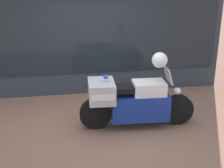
% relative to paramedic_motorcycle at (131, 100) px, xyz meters
% --- Properties ---
extents(ground_plane, '(60.00, 60.00, 0.00)m').
position_rel_paramedic_motorcycle_xyz_m(ground_plane, '(-0.56, 0.13, -0.55)').
color(ground_plane, '#8E604C').
extents(shop_building, '(6.65, 0.55, 4.00)m').
position_rel_paramedic_motorcycle_xyz_m(shop_building, '(-0.92, 2.12, 1.46)').
color(shop_building, '#333842').
rests_on(shop_building, ground).
extents(window_display, '(5.48, 0.30, 1.97)m').
position_rel_paramedic_motorcycle_xyz_m(window_display, '(-0.27, 2.16, -0.08)').
color(window_display, slate).
rests_on(window_display, ground).
extents(paramedic_motorcycle, '(2.27, 0.70, 1.20)m').
position_rel_paramedic_motorcycle_xyz_m(paramedic_motorcycle, '(0.00, 0.00, 0.00)').
color(paramedic_motorcycle, black).
rests_on(paramedic_motorcycle, ground).
extents(white_helmet, '(0.30, 0.30, 0.30)m').
position_rel_paramedic_motorcycle_xyz_m(white_helmet, '(0.53, -0.03, 0.80)').
color(white_helmet, white).
rests_on(white_helmet, paramedic_motorcycle).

